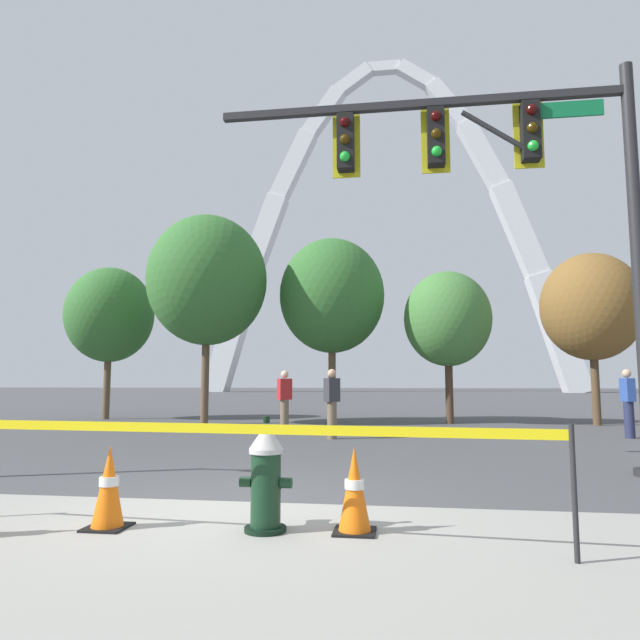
{
  "coord_description": "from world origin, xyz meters",
  "views": [
    {
      "loc": [
        1.75,
        -5.87,
        1.29
      ],
      "look_at": [
        0.17,
        5.0,
        2.5
      ],
      "focal_mm": 31.7,
      "sensor_mm": 36.0,
      "label": 1
    }
  ],
  "objects_px": {
    "traffic_signal_gantry": "(508,183)",
    "pedestrian_standing_center": "(285,401)",
    "fire_hydrant": "(266,477)",
    "traffic_cone_curb_edge": "(354,491)",
    "traffic_cone_by_hydrant": "(109,488)",
    "monument_arch": "(387,242)",
    "pedestrian_walking_left": "(332,403)",
    "pedestrian_walking_right": "(628,403)"
  },
  "relations": [
    {
      "from": "fire_hydrant",
      "to": "traffic_cone_by_hydrant",
      "type": "relative_size",
      "value": 1.36
    },
    {
      "from": "traffic_cone_by_hydrant",
      "to": "pedestrian_walking_left",
      "type": "xyz_separation_m",
      "value": [
        0.98,
        8.18,
        0.46
      ]
    },
    {
      "from": "traffic_signal_gantry",
      "to": "pedestrian_walking_left",
      "type": "xyz_separation_m",
      "value": [
        -3.23,
        4.47,
        -3.45
      ]
    },
    {
      "from": "pedestrian_walking_left",
      "to": "fire_hydrant",
      "type": "bearing_deg",
      "value": -87.03
    },
    {
      "from": "traffic_cone_curb_edge",
      "to": "monument_arch",
      "type": "relative_size",
      "value": 0.01
    },
    {
      "from": "fire_hydrant",
      "to": "monument_arch",
      "type": "distance_m",
      "value": 71.26
    },
    {
      "from": "traffic_cone_curb_edge",
      "to": "pedestrian_walking_right",
      "type": "relative_size",
      "value": 0.46
    },
    {
      "from": "fire_hydrant",
      "to": "pedestrian_walking_left",
      "type": "distance_m",
      "value": 8.09
    },
    {
      "from": "monument_arch",
      "to": "pedestrian_walking_right",
      "type": "distance_m",
      "value": 62.72
    },
    {
      "from": "pedestrian_walking_left",
      "to": "pedestrian_standing_center",
      "type": "distance_m",
      "value": 1.98
    },
    {
      "from": "fire_hydrant",
      "to": "pedestrian_standing_center",
      "type": "relative_size",
      "value": 0.62
    },
    {
      "from": "traffic_cone_by_hydrant",
      "to": "pedestrian_standing_center",
      "type": "bearing_deg",
      "value": 92.52
    },
    {
      "from": "fire_hydrant",
      "to": "traffic_cone_by_hydrant",
      "type": "distance_m",
      "value": 1.41
    },
    {
      "from": "pedestrian_walking_right",
      "to": "traffic_cone_by_hydrant",
      "type": "bearing_deg",
      "value": -129.87
    },
    {
      "from": "traffic_signal_gantry",
      "to": "pedestrian_walking_right",
      "type": "xyz_separation_m",
      "value": [
        3.56,
        5.6,
        -3.45
      ]
    },
    {
      "from": "traffic_signal_gantry",
      "to": "pedestrian_standing_center",
      "type": "distance_m",
      "value": 8.24
    },
    {
      "from": "pedestrian_walking_left",
      "to": "pedestrian_walking_right",
      "type": "height_order",
      "value": "same"
    },
    {
      "from": "fire_hydrant",
      "to": "traffic_signal_gantry",
      "type": "height_order",
      "value": "traffic_signal_gantry"
    },
    {
      "from": "traffic_signal_gantry",
      "to": "pedestrian_standing_center",
      "type": "bearing_deg",
      "value": 128.31
    },
    {
      "from": "fire_hydrant",
      "to": "monument_arch",
      "type": "bearing_deg",
      "value": 90.47
    },
    {
      "from": "traffic_cone_curb_edge",
      "to": "pedestrian_walking_left",
      "type": "relative_size",
      "value": 0.46
    },
    {
      "from": "fire_hydrant",
      "to": "pedestrian_standing_center",
      "type": "bearing_deg",
      "value": 100.89
    },
    {
      "from": "pedestrian_standing_center",
      "to": "traffic_cone_curb_edge",
      "type": "bearing_deg",
      "value": -74.62
    },
    {
      "from": "traffic_signal_gantry",
      "to": "pedestrian_walking_right",
      "type": "distance_m",
      "value": 7.48
    },
    {
      "from": "fire_hydrant",
      "to": "traffic_cone_curb_edge",
      "type": "xyz_separation_m",
      "value": [
        0.77,
        0.06,
        -0.11
      ]
    },
    {
      "from": "pedestrian_walking_left",
      "to": "traffic_cone_by_hydrant",
      "type": "bearing_deg",
      "value": -96.84
    },
    {
      "from": "monument_arch",
      "to": "pedestrian_standing_center",
      "type": "relative_size",
      "value": 30.87
    },
    {
      "from": "traffic_cone_by_hydrant",
      "to": "traffic_signal_gantry",
      "type": "xyz_separation_m",
      "value": [
        4.22,
        3.71,
        3.91
      ]
    },
    {
      "from": "traffic_cone_by_hydrant",
      "to": "traffic_signal_gantry",
      "type": "relative_size",
      "value": 0.11
    },
    {
      "from": "traffic_signal_gantry",
      "to": "fire_hydrant",
      "type": "bearing_deg",
      "value": -127.99
    },
    {
      "from": "fire_hydrant",
      "to": "pedestrian_walking_left",
      "type": "bearing_deg",
      "value": 92.97
    },
    {
      "from": "pedestrian_standing_center",
      "to": "traffic_cone_by_hydrant",
      "type": "bearing_deg",
      "value": -87.48
    },
    {
      "from": "fire_hydrant",
      "to": "monument_arch",
      "type": "height_order",
      "value": "monument_arch"
    },
    {
      "from": "monument_arch",
      "to": "pedestrian_walking_left",
      "type": "bearing_deg",
      "value": -89.87
    },
    {
      "from": "monument_arch",
      "to": "traffic_signal_gantry",
      "type": "bearing_deg",
      "value": -87.03
    },
    {
      "from": "fire_hydrant",
      "to": "traffic_cone_curb_edge",
      "type": "bearing_deg",
      "value": 4.74
    },
    {
      "from": "traffic_cone_by_hydrant",
      "to": "pedestrian_standing_center",
      "type": "distance_m",
      "value": 9.6
    },
    {
      "from": "monument_arch",
      "to": "traffic_cone_curb_edge",
      "type": "bearing_deg",
      "value": -88.89
    },
    {
      "from": "traffic_cone_by_hydrant",
      "to": "monument_arch",
      "type": "bearing_deg",
      "value": 89.3
    },
    {
      "from": "traffic_cone_curb_edge",
      "to": "monument_arch",
      "type": "distance_m",
      "value": 71.24
    },
    {
      "from": "monument_arch",
      "to": "fire_hydrant",
      "type": "bearing_deg",
      "value": -89.53
    },
    {
      "from": "traffic_cone_by_hydrant",
      "to": "pedestrian_walking_right",
      "type": "relative_size",
      "value": 0.46
    }
  ]
}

